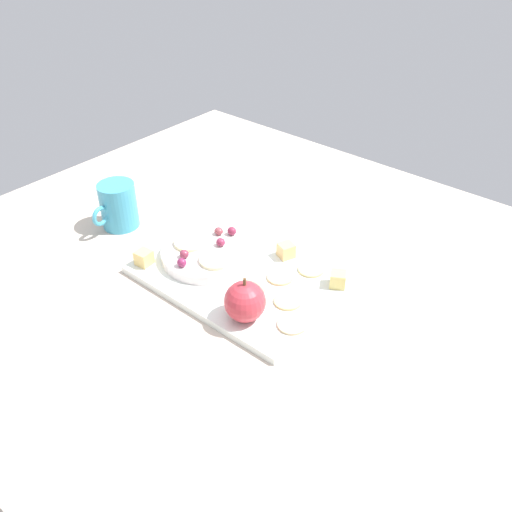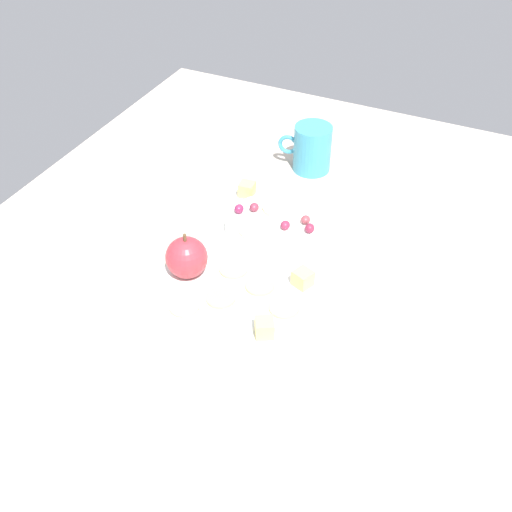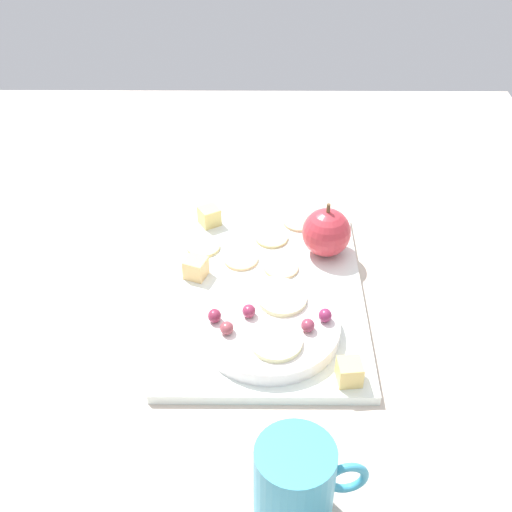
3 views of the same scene
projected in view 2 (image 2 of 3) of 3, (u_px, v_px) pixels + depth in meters
table at (272, 285)px, 101.17cm from camera, size 121.92×104.14×4.55cm
platter at (259, 260)px, 101.33cm from camera, size 34.42×24.91×1.26cm
serving_dish at (274, 226)px, 105.77cm from camera, size 16.47×16.47×1.81cm
apple_whole at (187, 257)px, 95.93cm from camera, size 6.52×6.52×6.52cm
apple_stem at (185, 238)px, 93.43cm from camera, size 0.50×0.50×1.20cm
cheese_cube_0 at (303, 278)px, 95.25cm from camera, size 3.38×3.38×2.61cm
cheese_cube_1 at (265, 328)px, 87.53cm from camera, size 3.56×3.56×2.61cm
cheese_cube_2 at (247, 189)px, 113.21cm from camera, size 2.86×2.86×2.61cm
cracker_0 at (221, 298)px, 93.64cm from camera, size 4.53×4.53×0.40cm
cracker_1 at (184, 306)px, 92.27cm from camera, size 4.53×4.53×0.40cm
cracker_2 at (259, 285)px, 95.69cm from camera, size 4.53×4.53×0.40cm
cracker_3 at (234, 269)px, 98.54cm from camera, size 4.53×4.53×0.40cm
cracker_4 at (284, 308)px, 92.06cm from camera, size 4.53×4.53×0.40cm
grape_0 at (254, 207)px, 106.99cm from camera, size 1.73×1.56×1.47cm
grape_1 at (310, 228)px, 102.50cm from camera, size 1.73×1.56×1.57cm
grape_2 at (285, 225)px, 103.20cm from camera, size 1.73×1.56×1.49cm
grape_3 at (239, 209)px, 106.53cm from camera, size 1.73×1.56×1.59cm
grape_4 at (306, 220)px, 104.36cm from camera, size 1.73×1.56×1.42cm
apple_slice_0 at (279, 207)px, 107.67cm from camera, size 5.86×5.86×0.60cm
apple_slice_1 at (257, 230)px, 102.97cm from camera, size 5.86×5.86×0.60cm
cup at (312, 148)px, 120.14cm from camera, size 7.19×10.38×9.14cm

